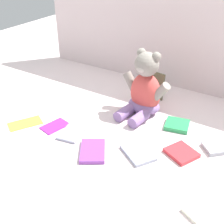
# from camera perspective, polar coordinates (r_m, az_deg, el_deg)

# --- Properties ---
(ground_plane) EXTENTS (3.20, 3.20, 0.00)m
(ground_plane) POSITION_cam_1_polar(r_m,az_deg,el_deg) (1.27, 1.81, -1.66)
(ground_plane) COLOR silver
(backdrop_drape) EXTENTS (1.47, 0.03, 0.58)m
(backdrop_drape) POSITION_cam_1_polar(r_m,az_deg,el_deg) (1.53, 11.06, 15.79)
(backdrop_drape) COLOR silver
(backdrop_drape) RESTS_ON ground_plane
(teddy_bear) EXTENTS (0.24, 0.23, 0.29)m
(teddy_bear) POSITION_cam_1_polar(r_m,az_deg,el_deg) (1.28, 6.45, 4.22)
(teddy_bear) COLOR #D84C47
(teddy_bear) RESTS_ON ground_plane
(book_case_0) EXTENTS (0.13, 0.16, 0.01)m
(book_case_0) POSITION_cam_1_polar(r_m,az_deg,el_deg) (0.94, 18.38, -17.89)
(book_case_0) COLOR white
(book_case_0) RESTS_ON ground_plane
(book_case_1) EXTENTS (0.13, 0.16, 0.01)m
(book_case_1) POSITION_cam_1_polar(r_m,az_deg,el_deg) (1.30, -16.89, -2.10)
(book_case_1) COLOR yellow
(book_case_1) RESTS_ON ground_plane
(book_case_2) EXTENTS (0.11, 0.15, 0.01)m
(book_case_2) POSITION_cam_1_polar(r_m,az_deg,el_deg) (1.20, -7.77, -3.93)
(book_case_2) COLOR #8F92AC
(book_case_2) RESTS_ON ground_plane
(book_case_3) EXTENTS (0.16, 0.14, 0.01)m
(book_case_3) POSITION_cam_1_polar(r_m,az_deg,el_deg) (1.08, 5.17, -8.11)
(book_case_3) COLOR #9198AC
(book_case_3) RESTS_ON ground_plane
(book_case_4) EXTENTS (0.15, 0.14, 0.02)m
(book_case_4) POSITION_cam_1_polar(r_m,az_deg,el_deg) (1.17, 20.82, -6.55)
(book_case_4) COLOR #999EA8
(book_case_4) RESTS_ON ground_plane
(book_case_6) EXTENTS (0.10, 0.13, 0.01)m
(book_case_6) POSITION_cam_1_polar(r_m,az_deg,el_deg) (1.25, -11.31, -2.67)
(book_case_6) COLOR purple
(book_case_6) RESTS_ON ground_plane
(book_case_7) EXTENTS (0.15, 0.16, 0.02)m
(book_case_7) POSITION_cam_1_polar(r_m,az_deg,el_deg) (1.08, -3.87, -7.75)
(book_case_7) COLOR purple
(book_case_7) RESTS_ON ground_plane
(book_case_9) EXTENTS (0.09, 0.03, 0.14)m
(book_case_9) POSITION_cam_1_polar(r_m,az_deg,el_deg) (1.43, 8.70, 5.25)
(book_case_9) COLOR #505239
(book_case_9) RESTS_ON ground_plane
(book_case_10) EXTENTS (0.11, 0.11, 0.02)m
(book_case_10) POSITION_cam_1_polar(r_m,az_deg,el_deg) (1.25, 12.82, -2.53)
(book_case_10) COLOR #299B54
(book_case_10) RESTS_ON ground_plane
(book_case_11) EXTENTS (0.13, 0.13, 0.02)m
(book_case_11) POSITION_cam_1_polar(r_m,az_deg,el_deg) (1.10, 13.65, -7.91)
(book_case_11) COLOR red
(book_case_11) RESTS_ON ground_plane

